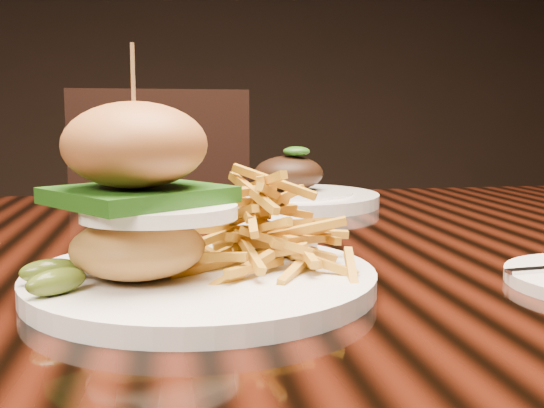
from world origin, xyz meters
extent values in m
plane|color=#493227|center=(0.00, 3.50, 1.40)|extent=(6.00, 0.00, 6.00)
cube|color=black|center=(0.00, 0.00, 0.73)|extent=(1.60, 0.90, 0.04)
cylinder|color=white|center=(-0.07, -0.17, 0.76)|extent=(0.27, 0.27, 0.01)
ellipsoid|color=olive|center=(-0.12, -0.19, 0.79)|extent=(0.10, 0.10, 0.04)
ellipsoid|color=white|center=(-0.10, -0.20, 0.81)|extent=(0.11, 0.09, 0.01)
ellipsoid|color=orange|center=(-0.08, -0.20, 0.82)|extent=(0.02, 0.02, 0.01)
cube|color=#255D17|center=(-0.12, -0.19, 0.83)|extent=(0.15, 0.15, 0.01)
ellipsoid|color=#955529|center=(-0.12, -0.19, 0.86)|extent=(0.11, 0.11, 0.06)
cylinder|color=#A47F4C|center=(-0.12, -0.19, 0.90)|extent=(0.00, 0.00, 0.08)
ellipsoid|color=#324813|center=(-0.17, -0.23, 0.77)|extent=(0.05, 0.04, 0.02)
ellipsoid|color=#324813|center=(-0.18, -0.20, 0.77)|extent=(0.05, 0.03, 0.02)
cube|color=white|center=(-0.01, -0.08, 0.77)|extent=(0.09, 0.09, 0.04)
cylinder|color=white|center=(0.09, 0.27, 0.76)|extent=(0.27, 0.27, 0.02)
cylinder|color=white|center=(0.09, 0.27, 0.76)|extent=(0.19, 0.19, 0.02)
ellipsoid|color=black|center=(0.09, 0.27, 0.80)|extent=(0.10, 0.09, 0.05)
ellipsoid|color=#255D17|center=(0.09, 0.26, 0.83)|extent=(0.04, 0.03, 0.01)
cube|color=black|center=(-0.10, 0.80, 0.45)|extent=(0.49, 0.49, 0.06)
cube|color=black|center=(-0.11, 1.01, 0.70)|extent=(0.46, 0.08, 0.50)
cylinder|color=black|center=(-0.30, 0.98, 0.23)|extent=(0.04, 0.04, 0.45)
cylinder|color=black|center=(0.08, 1.00, 0.23)|extent=(0.04, 0.04, 0.45)
camera|label=1|loc=(-0.10, -0.66, 0.89)|focal=42.00mm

